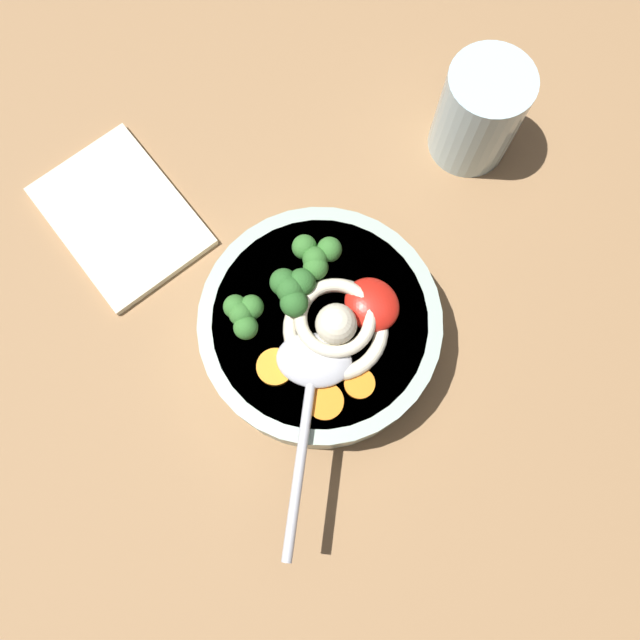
# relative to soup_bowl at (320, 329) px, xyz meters

# --- Properties ---
(table_slab) EXTENTS (1.20, 1.20, 0.04)m
(table_slab) POSITION_rel_soup_bowl_xyz_m (0.04, -0.04, -0.05)
(table_slab) COLOR #936D47
(table_slab) RESTS_ON ground
(soup_bowl) EXTENTS (0.20, 0.20, 0.06)m
(soup_bowl) POSITION_rel_soup_bowl_xyz_m (0.00, 0.00, 0.00)
(soup_bowl) COLOR #9EB2A3
(soup_bowl) RESTS_ON table_slab
(noodle_pile) EXTENTS (0.09, 0.09, 0.04)m
(noodle_pile) POSITION_rel_soup_bowl_xyz_m (-0.01, -0.01, 0.04)
(noodle_pile) COLOR beige
(noodle_pile) RESTS_ON soup_bowl
(soup_spoon) EXTENTS (0.14, 0.15, 0.02)m
(soup_spoon) POSITION_rel_soup_bowl_xyz_m (-0.03, 0.03, 0.04)
(soup_spoon) COLOR #B7B7BC
(soup_spoon) RESTS_ON soup_bowl
(chili_sauce_dollop) EXTENTS (0.05, 0.04, 0.02)m
(chili_sauce_dollop) POSITION_rel_soup_bowl_xyz_m (-0.02, -0.04, 0.04)
(chili_sauce_dollop) COLOR red
(chili_sauce_dollop) RESTS_ON soup_bowl
(broccoli_floret_rear) EXTENTS (0.04, 0.03, 0.03)m
(broccoli_floret_rear) POSITION_rel_soup_bowl_xyz_m (0.04, 0.05, 0.05)
(broccoli_floret_rear) COLOR #7A9E60
(broccoli_floret_rear) RESTS_ON soup_bowl
(broccoli_floret_center) EXTENTS (0.04, 0.03, 0.03)m
(broccoli_floret_center) POSITION_rel_soup_bowl_xyz_m (0.04, -0.03, 0.05)
(broccoli_floret_center) COLOR #7A9E60
(broccoli_floret_center) RESTS_ON soup_bowl
(broccoli_floret_right) EXTENTS (0.04, 0.04, 0.03)m
(broccoli_floret_right) POSITION_rel_soup_bowl_xyz_m (0.03, 0.01, 0.05)
(broccoli_floret_right) COLOR #7A9E60
(broccoli_floret_right) RESTS_ON soup_bowl
(carrot_slice_extra_a) EXTENTS (0.03, 0.03, 0.01)m
(carrot_slice_extra_a) POSITION_rel_soup_bowl_xyz_m (-0.01, 0.05, 0.03)
(carrot_slice_extra_a) COLOR orange
(carrot_slice_extra_a) RESTS_ON soup_bowl
(carrot_slice_beside_noodles) EXTENTS (0.03, 0.03, 0.00)m
(carrot_slice_beside_noodles) POSITION_rel_soup_bowl_xyz_m (-0.05, 0.04, 0.03)
(carrot_slice_beside_noodles) COLOR orange
(carrot_slice_beside_noodles) RESTS_ON soup_bowl
(carrot_slice_extra_b) EXTENTS (0.02, 0.02, 0.00)m
(carrot_slice_extra_b) POSITION_rel_soup_bowl_xyz_m (-0.06, 0.01, 0.03)
(carrot_slice_extra_b) COLOR orange
(carrot_slice_extra_b) RESTS_ON soup_bowl
(drinking_glass) EXTENTS (0.08, 0.08, 0.10)m
(drinking_glass) POSITION_rel_soup_bowl_xyz_m (0.07, -0.24, 0.02)
(drinking_glass) COLOR silver
(drinking_glass) RESTS_ON table_slab
(folded_napkin) EXTENTS (0.16, 0.12, 0.01)m
(folded_napkin) POSITION_rel_soup_bowl_xyz_m (0.21, 0.08, -0.03)
(folded_napkin) COLOR beige
(folded_napkin) RESTS_ON table_slab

